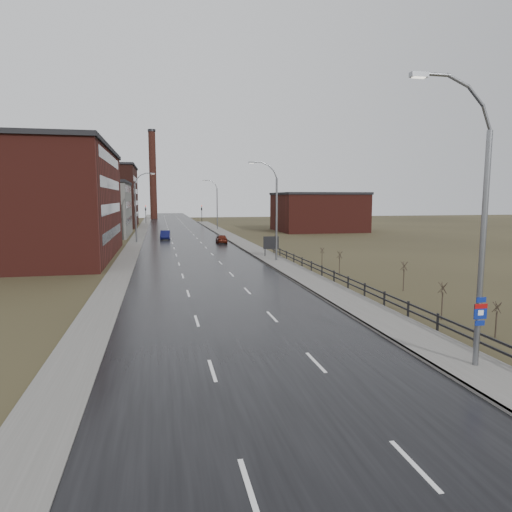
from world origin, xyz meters
name	(u,v)px	position (x,y,z in m)	size (l,w,h in m)	color
ground	(291,409)	(0.00, 0.00, 0.00)	(320.00, 320.00, 0.00)	#2D2819
road	(187,243)	(0.00, 60.00, 0.03)	(14.00, 300.00, 0.06)	black
sidewalk_right	(277,262)	(8.60, 35.00, 0.09)	(3.20, 180.00, 0.18)	#595651
curb_right	(264,262)	(7.08, 35.00, 0.09)	(0.16, 180.00, 0.18)	slate
sidewalk_left	(135,244)	(-8.20, 60.00, 0.06)	(2.40, 260.00, 0.12)	#595651
warehouse_near	(16,202)	(-20.99, 45.00, 6.76)	(22.44, 28.56, 13.50)	#471914
warehouse_mid	(86,209)	(-17.99, 78.00, 5.26)	(16.32, 20.40, 10.50)	slate
warehouse_far	(83,196)	(-22.99, 108.00, 7.76)	(26.52, 24.48, 15.50)	#331611
building_right	(318,212)	(30.30, 82.00, 4.26)	(18.36, 16.32, 8.50)	#471914
smokestack	(153,174)	(-6.00, 150.00, 15.50)	(2.70, 2.70, 30.70)	#331611
streetlight_main	(477,228)	(8.47, 2.00, 6.06)	(3.91, 0.29, 12.11)	slate
streetlight_right_mid	(274,211)	(8.50, 36.00, 5.84)	(3.36, 0.28, 11.35)	slate
streetlight_left	(137,207)	(-7.70, 62.00, 5.84)	(3.36, 0.28, 11.35)	slate
streetlight_right_far	(216,204)	(8.50, 90.00, 5.84)	(3.36, 0.28, 11.35)	slate
guardrail	(352,283)	(10.30, 18.31, 0.71)	(0.10, 53.05, 1.10)	black
shrub_b	(496,319)	(12.83, 5.66, 1.01)	(0.46, 0.48, 1.91)	#382D23
shrub_c	(442,300)	(12.19, 9.42, 1.22)	(0.54, 0.57, 2.29)	#382D23
shrub_d	(404,275)	(14.36, 17.63, 1.25)	(0.56, 0.59, 2.35)	#382D23
shrub_e	(340,263)	(12.15, 25.30, 1.26)	(0.56, 0.59, 2.37)	#382D23
shrub_f	(322,256)	(12.59, 31.21, 1.10)	(0.49, 0.52, 2.07)	#382D23
billboard	(271,243)	(9.10, 39.80, 1.74)	(1.94, 0.17, 2.61)	black
traffic_light_left	(145,207)	(-8.00, 120.00, 4.60)	(0.58, 2.73, 5.30)	black
traffic_light_right	(202,207)	(8.00, 120.00, 4.60)	(0.58, 2.73, 5.30)	black
car_near	(165,235)	(-3.30, 67.20, 0.77)	(1.64, 4.70, 1.55)	#0B0E3A
car_far	(222,239)	(5.50, 58.58, 0.71)	(1.68, 4.17, 1.42)	#50170D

